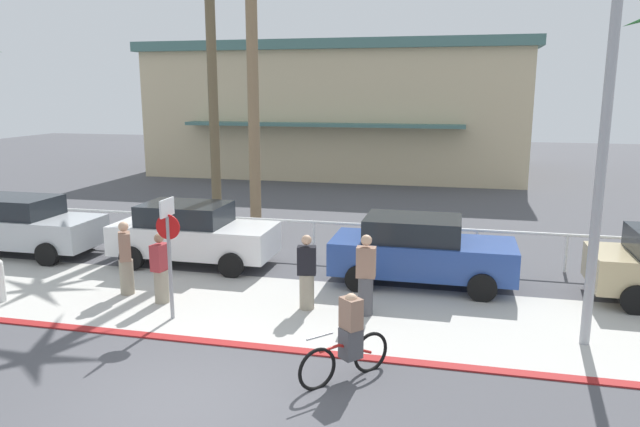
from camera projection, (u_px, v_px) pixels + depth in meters
name	position (u px, v px, depth m)	size (l,w,h in m)	color
ground_plane	(325.00, 243.00, 18.60)	(80.00, 80.00, 0.00)	#4C4C51
sidewalk_strip	(267.00, 307.00, 13.07)	(44.00, 4.00, 0.02)	beige
curb_paint	(233.00, 344.00, 11.17)	(44.00, 0.24, 0.03)	maroon
building_backdrop	(344.00, 109.00, 35.35)	(20.76, 12.78, 7.19)	beige
rail_fence	(313.00, 228.00, 17.00)	(18.26, 0.08, 1.04)	white
stop_sign_bike_lane	(169.00, 241.00, 12.09)	(0.52, 0.56, 2.56)	gray
bollard_3	(0.00, 280.00, 13.33)	(0.20, 0.20, 1.00)	white
streetlight_curb	(610.00, 116.00, 10.10)	(0.24, 2.54, 7.50)	#9EA0A5
palm_tree_1	(211.00, 20.00, 21.09)	(3.11, 3.78, 9.55)	brown
palm_tree_2	(251.00, 10.00, 17.98)	(3.44, 3.21, 10.10)	#846B4C
car_silver_0	(22.00, 225.00, 17.17)	(4.40, 2.02, 1.69)	#B2B7BC
car_white_1	(193.00, 233.00, 16.18)	(4.40, 2.02, 1.69)	white
car_blue_2	(420.00, 250.00, 14.47)	(4.40, 2.02, 1.69)	#284793
cyclist_red_0	(348.00, 339.00, 9.75)	(1.27, 1.39, 1.50)	black
pedestrian_0	(126.00, 261.00, 13.76)	(0.44, 0.48, 1.75)	gray
pedestrian_1	(366.00, 278.00, 12.48)	(0.41, 0.33, 1.76)	#4C4C51
pedestrian_2	(161.00, 272.00, 13.21)	(0.37, 0.44, 1.61)	gray
pedestrian_3	(307.00, 275.00, 12.82)	(0.44, 0.37, 1.67)	gray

